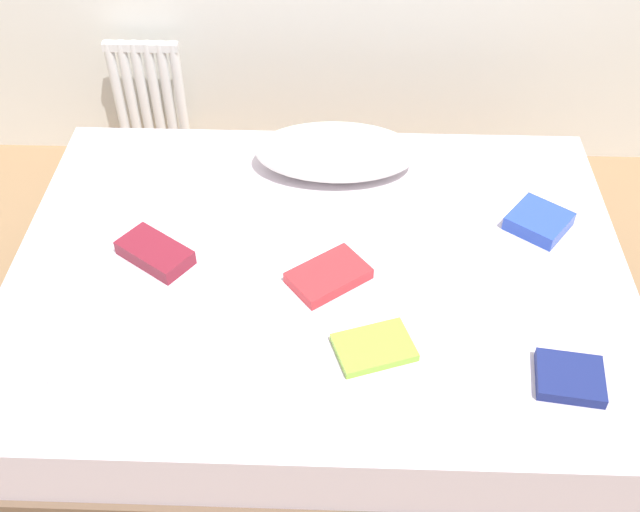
{
  "coord_description": "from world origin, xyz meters",
  "views": [
    {
      "loc": [
        0.06,
        -1.72,
        2.17
      ],
      "look_at": [
        0.0,
        0.05,
        0.48
      ],
      "focal_mm": 42.22,
      "sensor_mm": 36.0,
      "label": 1
    }
  ],
  "objects": [
    {
      "name": "ground_plane",
      "position": [
        0.0,
        0.0,
        0.0
      ],
      "size": [
        8.0,
        8.0,
        0.0
      ],
      "primitive_type": "plane",
      "color": "#93704C"
    },
    {
      "name": "bed",
      "position": [
        0.0,
        0.0,
        0.25
      ],
      "size": [
        2.0,
        1.5,
        0.5
      ],
      "color": "brown",
      "rests_on": "ground"
    },
    {
      "name": "radiator",
      "position": [
        -0.81,
        1.2,
        0.37
      ],
      "size": [
        0.32,
        0.04,
        0.5
      ],
      "color": "white",
      "rests_on": "ground"
    },
    {
      "name": "pillow",
      "position": [
        0.04,
        0.5,
        0.57
      ],
      "size": [
        0.58,
        0.32,
        0.15
      ],
      "primitive_type": "ellipsoid",
      "color": "white",
      "rests_on": "bed"
    },
    {
      "name": "textbook_lime",
      "position": [
        0.17,
        -0.35,
        0.51
      ],
      "size": [
        0.25,
        0.21,
        0.02
      ],
      "primitive_type": "cube",
      "rotation": [
        0.0,
        0.0,
        0.34
      ],
      "color": "#8CC638",
      "rests_on": "bed"
    },
    {
      "name": "textbook_navy",
      "position": [
        0.7,
        -0.45,
        0.52
      ],
      "size": [
        0.2,
        0.18,
        0.03
      ],
      "primitive_type": "cube",
      "rotation": [
        0.0,
        0.0,
        -0.14
      ],
      "color": "navy",
      "rests_on": "bed"
    },
    {
      "name": "textbook_maroon",
      "position": [
        -0.52,
        -0.0,
        0.53
      ],
      "size": [
        0.27,
        0.24,
        0.05
      ],
      "primitive_type": "cube",
      "rotation": [
        0.0,
        0.0,
        -0.62
      ],
      "color": "maroon",
      "rests_on": "bed"
    },
    {
      "name": "textbook_red",
      "position": [
        0.03,
        -0.08,
        0.52
      ],
      "size": [
        0.28,
        0.27,
        0.04
      ],
      "primitive_type": "cube",
      "rotation": [
        0.0,
        0.0,
        0.66
      ],
      "color": "red",
      "rests_on": "bed"
    },
    {
      "name": "textbook_white",
      "position": [
        -0.62,
        -0.42,
        0.52
      ],
      "size": [
        0.21,
        0.18,
        0.04
      ],
      "primitive_type": "cube",
      "rotation": [
        0.0,
        0.0,
        0.02
      ],
      "color": "white",
      "rests_on": "bed"
    },
    {
      "name": "textbook_blue",
      "position": [
        0.73,
        0.19,
        0.53
      ],
      "size": [
        0.25,
        0.25,
        0.05
      ],
      "primitive_type": "cube",
      "rotation": [
        0.0,
        0.0,
        0.92
      ],
      "color": "#2847B7",
      "rests_on": "bed"
    }
  ]
}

